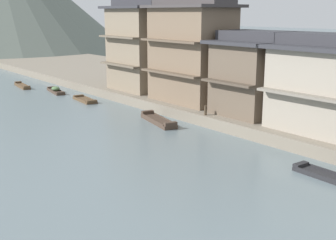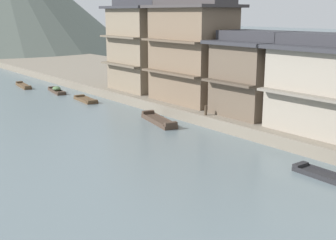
% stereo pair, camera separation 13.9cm
% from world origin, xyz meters
% --- Properties ---
extents(riverbank_right, '(18.00, 110.00, 0.84)m').
position_xyz_m(riverbank_right, '(15.07, 30.00, 0.42)').
color(riverbank_right, slate).
rests_on(riverbank_right, ground).
extents(boat_moored_second, '(1.30, 4.29, 0.40)m').
position_xyz_m(boat_moored_second, '(2.27, 45.71, 0.14)').
color(boat_moored_second, brown).
rests_on(boat_moored_second, ground).
extents(boat_moored_third, '(2.08, 4.71, 0.53)m').
position_xyz_m(boat_moored_third, '(4.26, 22.77, 0.18)').
color(boat_moored_third, '#423328').
rests_on(boat_moored_third, ground).
extents(boat_moored_far, '(1.57, 4.17, 0.64)m').
position_xyz_m(boat_moored_far, '(3.79, 40.16, 0.22)').
color(boat_moored_far, '#423328').
rests_on(boat_moored_far, ground).
extents(boat_midriver_drifting, '(1.44, 3.64, 0.34)m').
position_xyz_m(boat_midriver_drifting, '(3.95, 33.98, 0.12)').
color(boat_midriver_drifting, brown).
rests_on(boat_midriver_drifting, ground).
extents(house_waterfront_tall, '(6.68, 5.48, 6.14)m').
position_xyz_m(house_waterfront_tall, '(9.84, 18.04, 3.86)').
color(house_waterfront_tall, brown).
rests_on(house_waterfront_tall, riverbank_right).
extents(house_waterfront_narrow, '(5.40, 7.73, 8.74)m').
position_xyz_m(house_waterfront_narrow, '(9.19, 24.57, 5.14)').
color(house_waterfront_narrow, '#75604C').
rests_on(house_waterfront_narrow, riverbank_right).
extents(house_waterfront_far, '(6.44, 6.76, 8.74)m').
position_xyz_m(house_waterfront_far, '(9.71, 32.15, 5.15)').
color(house_waterfront_far, '#7F705B').
rests_on(house_waterfront_far, riverbank_right).
extents(mooring_post_dock_mid, '(0.20, 0.20, 0.72)m').
position_xyz_m(mooring_post_dock_mid, '(6.42, 19.83, 1.20)').
color(mooring_post_dock_mid, '#473828').
rests_on(mooring_post_dock_mid, riverbank_right).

